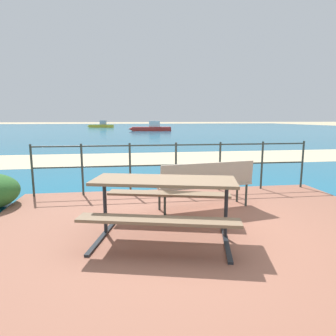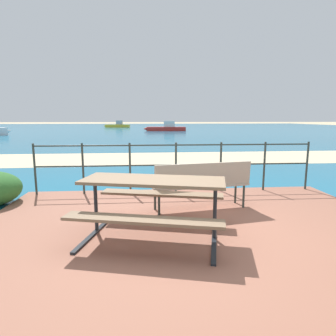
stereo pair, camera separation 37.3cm
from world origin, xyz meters
TOP-DOWN VIEW (x-y plane):
  - ground_plane at (0.00, 0.00)m, footprint 240.00×240.00m
  - patio_paving at (0.00, 0.00)m, footprint 6.40×5.20m
  - sea_water at (0.00, 40.00)m, footprint 90.00×90.00m
  - beach_strip at (0.00, 8.17)m, footprint 54.05×4.68m
  - picnic_table at (-0.56, -0.02)m, footprint 2.18×1.86m
  - park_bench at (0.31, 1.05)m, footprint 1.76×0.72m
  - railing_fence at (0.00, 2.37)m, footprint 5.94×0.04m
  - boat_mid at (-5.42, 49.25)m, footprint 4.81×1.73m
  - boat_far at (2.23, 34.48)m, footprint 5.56×1.66m

SIDE VIEW (x-z plane):
  - ground_plane at x=0.00m, z-range 0.00..0.00m
  - sea_water at x=0.00m, z-range 0.00..0.01m
  - beach_strip at x=0.00m, z-range 0.00..0.01m
  - patio_paving at x=0.00m, z-range 0.00..0.06m
  - boat_mid at x=-5.42m, z-range -0.23..1.00m
  - boat_far at x=2.23m, z-range -0.23..1.05m
  - park_bench at x=0.31m, z-range 0.15..1.00m
  - picnic_table at x=-0.56m, z-range 0.25..1.04m
  - railing_fence at x=0.00m, z-range 0.18..1.26m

